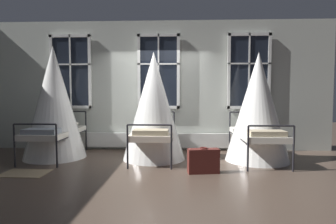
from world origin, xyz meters
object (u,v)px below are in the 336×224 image
at_px(cot_first, 54,104).
at_px(cot_second, 154,107).
at_px(cot_third, 258,108).
at_px(suitcase_dark, 203,161).

height_order(cot_first, cot_second, cot_first).
height_order(cot_first, cot_third, cot_first).
relative_size(cot_first, suitcase_dark, 4.24).
height_order(cot_third, suitcase_dark, cot_third).
relative_size(cot_second, suitcase_dark, 3.98).
xyz_separation_m(cot_first, suitcase_dark, (3.22, -1.13, -0.98)).
xyz_separation_m(cot_first, cot_second, (2.22, -0.03, -0.07)).
distance_m(cot_second, cot_third, 2.22).
bearing_deg(cot_first, cot_third, -91.21).
distance_m(cot_second, suitcase_dark, 1.74).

